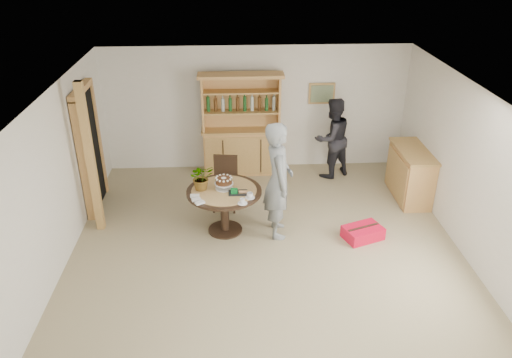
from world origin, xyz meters
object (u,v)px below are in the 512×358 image
Objects in this scene: sideboard at (410,174)px; teen_boy at (278,180)px; adult_person at (332,138)px; red_suitcase at (363,233)px; hutch at (242,140)px; dining_table at (224,198)px; dining_chair at (225,179)px.

sideboard is 2.79m from teen_boy.
adult_person is 2.28× the size of red_suitcase.
adult_person is at bearing 71.74° from red_suitcase.
dining_table is (-0.34, -2.23, -0.08)m from hutch.
dining_table is at bearing -163.64° from sideboard.
red_suitcase is (-1.17, -1.33, -0.37)m from sideboard.
hutch is at bearing 83.86° from dining_chair.
sideboard reaches higher than dining_table.
dining_chair is 1.34× the size of red_suitcase.
hutch is 1.07× the size of teen_boy.
dining_chair is (-3.37, -0.16, 0.06)m from sideboard.
dining_chair is at bearing 89.34° from dining_table.
dining_table is 0.63× the size of teen_boy.
dining_chair is 0.59× the size of adult_person.
dining_chair is 2.53m from red_suitcase.
hutch is 1.27× the size of adult_person.
dining_table is 0.93m from teen_boy.
teen_boy is (0.85, -0.10, 0.35)m from dining_table.
hutch reaches higher than sideboard.
teen_boy is 2.72× the size of red_suitcase.
sideboard is 1.81m from red_suitcase.
adult_person is (2.10, 1.96, 0.20)m from dining_table.
sideboard is 1.64m from adult_person.
dining_chair is 0.49× the size of teen_boy.
teen_boy is at bearing -156.63° from sideboard.
hutch is at bearing 157.79° from sideboard.
adult_person is at bearing 142.99° from sideboard.
hutch is 1.70× the size of dining_table.
hutch is 3.24m from red_suitcase.
dining_table is 1.27× the size of dining_chair.
adult_person is 2.40m from red_suitcase.
dining_table is 2.29m from red_suitcase.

